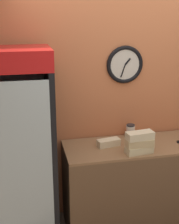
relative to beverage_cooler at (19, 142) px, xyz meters
name	(u,v)px	position (x,y,z in m)	size (l,w,h in m)	color
wall_back	(129,98)	(1.22, 0.33, 0.28)	(5.20, 0.10, 2.70)	#D17547
prep_counter	(136,184)	(1.22, -0.02, -0.60)	(1.56, 0.59, 0.94)	brown
beverage_cooler	(19,142)	(0.00, 0.00, 0.00)	(0.66, 0.64, 1.98)	black
sandwich_stack_bottom	(139,150)	(1.15, -0.22, -0.09)	(0.28, 0.15, 0.07)	beige
sandwich_stack_middle	(139,143)	(1.15, -0.22, -0.02)	(0.27, 0.13, 0.07)	tan
sandwich_stack_top	(140,136)	(1.15, -0.22, 0.06)	(0.28, 0.15, 0.07)	beige
sandwich_flat_left	(109,143)	(0.90, 0.02, -0.10)	(0.25, 0.14, 0.07)	beige
condiment_jar	(130,131)	(1.21, 0.20, -0.06)	(0.10, 0.10, 0.15)	silver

